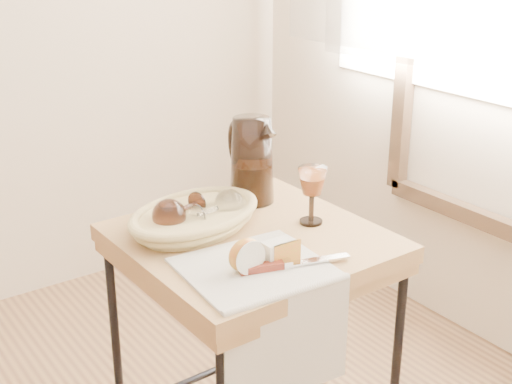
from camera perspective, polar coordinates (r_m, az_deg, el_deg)
side_table at (r=1.92m, az=-0.36°, el=-13.74°), size 0.60×0.60×0.75m
tea_towel at (r=1.57m, az=-0.14°, el=-6.17°), size 0.33×0.30×0.01m
bread_basket at (r=1.76m, az=-4.97°, el=-2.20°), size 0.38×0.30×0.05m
goblet_lying_a at (r=1.75m, az=-6.07°, el=-1.44°), size 0.16×0.12×0.08m
goblet_lying_b at (r=1.76m, az=-3.28°, el=-1.35°), size 0.13×0.10×0.08m
pitcher at (r=1.90m, az=-0.34°, el=2.60°), size 0.22×0.28×0.28m
wine_goblet at (r=1.78m, az=4.55°, el=-0.27°), size 0.10×0.10×0.15m
apple_half at (r=1.54m, az=-0.92°, el=-5.10°), size 0.09×0.05×0.08m
apple_wedge at (r=1.58m, az=1.85°, el=-4.81°), size 0.07×0.04×0.05m
table_knife at (r=1.57m, az=2.82°, el=-5.70°), size 0.25×0.10×0.02m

